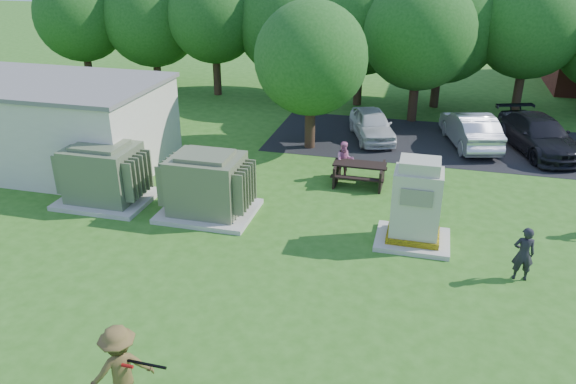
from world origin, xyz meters
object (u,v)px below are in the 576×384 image
(transformer_right, at_px, (207,186))
(person_at_picnic, at_px, (345,161))
(batter, at_px, (121,369))
(picnic_table, at_px, (359,171))
(generator_cabinet, at_px, (416,207))
(car_white, at_px, (372,124))
(transformer_left, at_px, (104,175))
(car_silver_a, at_px, (470,129))
(car_dark, at_px, (539,135))
(person_by_generator, at_px, (523,254))

(transformer_right, bearing_deg, person_at_picnic, 46.32)
(transformer_right, relative_size, batter, 1.63)
(picnic_table, bearing_deg, generator_cabinet, -61.00)
(picnic_table, relative_size, car_white, 0.49)
(transformer_left, relative_size, batter, 1.63)
(picnic_table, bearing_deg, car_white, 91.99)
(transformer_right, height_order, generator_cabinet, generator_cabinet)
(picnic_table, bearing_deg, transformer_left, -156.06)
(transformer_right, distance_m, car_silver_a, 12.28)
(car_dark, bearing_deg, person_at_picnic, -165.90)
(transformer_left, relative_size, picnic_table, 1.59)
(transformer_right, relative_size, person_by_generator, 1.98)
(batter, bearing_deg, car_dark, -158.13)
(transformer_left, distance_m, car_white, 11.84)
(person_by_generator, height_order, car_white, person_by_generator)
(car_silver_a, bearing_deg, generator_cabinet, 63.60)
(picnic_table, bearing_deg, car_dark, 38.29)
(generator_cabinet, xyz_separation_m, car_white, (-2.31, 9.05, -0.49))
(picnic_table, distance_m, car_white, 5.21)
(transformer_left, relative_size, car_white, 0.78)
(transformer_left, xyz_separation_m, generator_cabinet, (10.23, -0.25, 0.17))
(transformer_right, xyz_separation_m, person_at_picnic, (3.79, 3.97, -0.25))
(transformer_left, bearing_deg, picnic_table, 23.94)
(transformer_left, height_order, car_silver_a, transformer_left)
(batter, xyz_separation_m, person_by_generator, (7.77, 6.60, -0.16))
(transformer_right, bearing_deg, generator_cabinet, -2.22)
(generator_cabinet, xyz_separation_m, car_dark, (4.58, 9.15, -0.42))
(person_at_picnic, height_order, car_dark, car_dark)
(picnic_table, bearing_deg, transformer_right, -140.73)
(batter, distance_m, car_dark, 19.52)
(car_dark, bearing_deg, transformer_right, -161.16)
(generator_cabinet, xyz_separation_m, person_at_picnic, (-2.74, 4.22, -0.42))
(car_white, bearing_deg, car_dark, -18.46)
(transformer_left, height_order, car_dark, transformer_left)
(transformer_right, bearing_deg, transformer_left, 180.00)
(person_at_picnic, relative_size, car_white, 0.37)
(transformer_right, distance_m, car_dark, 14.24)
(person_by_generator, height_order, car_dark, person_by_generator)
(generator_cabinet, relative_size, car_silver_a, 0.59)
(picnic_table, xyz_separation_m, person_at_picnic, (-0.61, 0.37, 0.21))
(batter, bearing_deg, transformer_left, -95.89)
(car_white, bearing_deg, transformer_left, -151.29)
(generator_cabinet, xyz_separation_m, batter, (-4.94, -7.88, -0.22))
(batter, distance_m, car_white, 17.14)
(person_at_picnic, xyz_separation_m, car_silver_a, (4.60, 5.00, 0.01))
(transformer_right, bearing_deg, person_by_generator, -9.33)
(person_by_generator, distance_m, car_white, 11.55)
(transformer_right, bearing_deg, car_silver_a, 46.92)
(person_at_picnic, height_order, car_white, person_at_picnic)
(transformer_left, relative_size, car_dark, 0.60)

